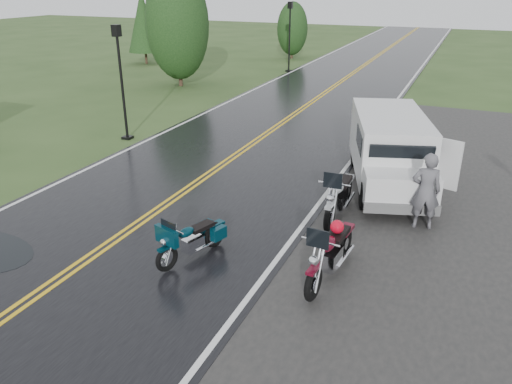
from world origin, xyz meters
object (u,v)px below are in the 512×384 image
motorcycle_red (314,270)px  motorcycle_teal (166,249)px  van_white (367,172)px  person_at_van (426,192)px  lamp_post_far_left (289,37)px  lamp_post_near_left (122,84)px  motorcycle_silver (330,206)px

motorcycle_red → motorcycle_teal: bearing=-171.0°
motorcycle_teal → van_white: van_white is taller
motorcycle_red → person_at_van: person_at_van is taller
lamp_post_far_left → van_white: bearing=-64.8°
motorcycle_red → person_at_van: size_ratio=1.25×
van_white → person_at_van: 1.63m
motorcycle_red → person_at_van: bearing=73.8°
lamp_post_near_left → motorcycle_silver: bearing=-26.0°
van_white → lamp_post_far_left: size_ratio=1.22×
motorcycle_teal → lamp_post_near_left: 10.08m
person_at_van → lamp_post_far_left: lamp_post_far_left is taller
motorcycle_red → motorcycle_silver: 2.84m
van_white → person_at_van: bearing=-37.6°
lamp_post_far_left → motorcycle_teal: bearing=-76.1°
lamp_post_near_left → lamp_post_far_left: (0.61, 16.54, 0.08)m
motorcycle_teal → person_at_van: person_at_van is taller
motorcycle_red → motorcycle_silver: motorcycle_silver is taller
van_white → motorcycle_red: bearing=-107.2°
motorcycle_red → person_at_van: (1.54, 3.99, 0.25)m
motorcycle_teal → lamp_post_near_left: bearing=148.8°
motorcycle_red → lamp_post_far_left: 25.51m
motorcycle_silver → lamp_post_near_left: bearing=153.2°
lamp_post_near_left → lamp_post_far_left: bearing=87.9°
person_at_van → motorcycle_red: bearing=56.3°
lamp_post_far_left → person_at_van: bearing=-61.9°
van_white → lamp_post_near_left: (-9.66, 2.71, 1.06)m
motorcycle_teal → lamp_post_near_left: size_ratio=0.45×
motorcycle_red → lamp_post_near_left: 12.16m
motorcycle_teal → lamp_post_far_left: size_ratio=0.43×
motorcycle_teal → person_at_van: size_ratio=0.99×
motorcycle_red → lamp_post_far_left: (-9.03, 23.81, 1.48)m
motorcycle_red → lamp_post_near_left: bearing=147.9°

